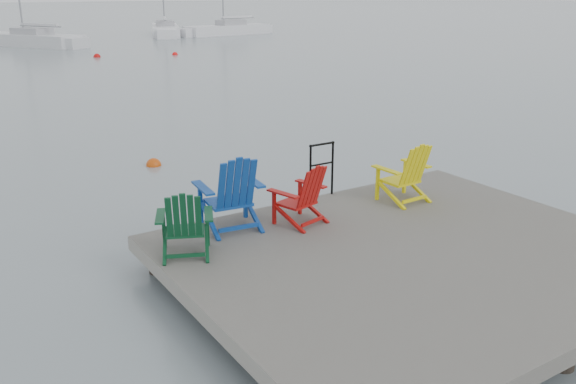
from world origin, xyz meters
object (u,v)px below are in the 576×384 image
handrail (322,165)px  buoy_d (97,57)px  chair_red (302,194)px  sailboat_near (29,41)px  buoy_c (175,55)px  chair_green (185,223)px  sailboat_mid (165,31)px  buoy_a (154,166)px  chair_yellow (406,172)px  chair_blue (232,192)px  sailboat_far (228,30)px

handrail → buoy_d: (4.50, 28.51, -1.04)m
chair_red → buoy_d: bearing=64.6°
chair_red → sailboat_near: 39.55m
buoy_c → chair_green: bearing=-112.4°
buoy_c → sailboat_near: bearing=118.4°
chair_green → handrail: bearing=43.7°
sailboat_mid → buoy_c: size_ratio=33.28×
sailboat_mid → buoy_a: (-15.71, -38.44, -0.36)m
chair_green → buoy_a: size_ratio=2.66×
chair_yellow → buoy_a: bearing=107.0°
sailboat_mid → buoy_d: sailboat_mid is taller
sailboat_near → chair_red: bearing=-125.1°
buoy_c → buoy_a: bearing=-113.8°
chair_yellow → buoy_a: 6.28m
chair_red → sailboat_mid: size_ratio=0.08×
chair_yellow → sailboat_mid: bearing=70.7°
chair_red → chair_yellow: size_ratio=0.93×
buoy_a → buoy_c: 24.43m
sailboat_near → buoy_d: sailboat_near is taller
buoy_d → chair_green: bearing=-103.9°
chair_red → sailboat_mid: sailboat_mid is taller
chair_blue → sailboat_mid: sailboat_mid is taller
buoy_a → sailboat_far: bearing=60.4°
chair_green → sailboat_mid: sailboat_mid is taller
chair_green → sailboat_far: sailboat_far is taller
chair_blue → chair_red: (0.95, -0.36, -0.10)m
chair_red → buoy_c: size_ratio=2.60×
chair_red → buoy_a: size_ratio=2.65×
chair_green → chair_yellow: chair_yellow is taller
chair_blue → sailboat_near: sailboat_near is taller
sailboat_far → buoy_a: size_ratio=32.53×
handrail → sailboat_mid: 45.79m
buoy_a → buoy_d: 24.23m
chair_green → sailboat_near: 39.90m
handrail → chair_green: 2.99m
handrail → chair_blue: size_ratio=0.82×
buoy_a → buoy_c: size_ratio=0.98×
sailboat_mid → buoy_a: sailboat_mid is taller
chair_green → chair_red: (1.87, 0.13, -0.00)m
chair_yellow → sailboat_far: size_ratio=0.09×
sailboat_near → buoy_a: (-3.77, -33.59, -0.36)m
handrail → buoy_a: 5.15m
chair_green → chair_red: chair_green is taller
chair_green → chair_blue: (0.92, 0.49, 0.10)m
chair_green → buoy_d: chair_green is taller
handrail → sailboat_far: 45.13m
chair_blue → chair_yellow: bearing=-1.6°
chair_yellow → sailboat_near: bearing=85.4°
buoy_c → buoy_d: size_ratio=0.83×
handrail → sailboat_far: sailboat_far is taller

